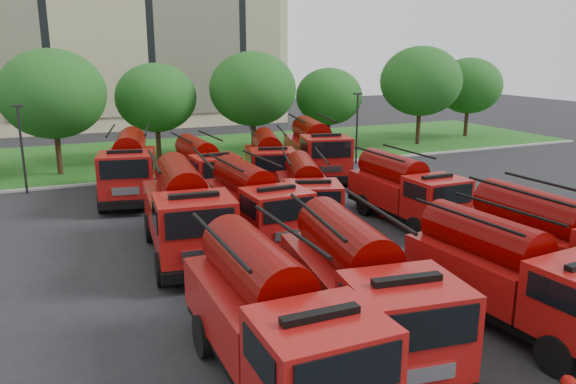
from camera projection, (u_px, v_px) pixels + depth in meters
name	position (u px, v px, depth m)	size (l,w,h in m)	color
ground	(313.00, 271.00, 21.20)	(140.00, 140.00, 0.00)	black
lawn	(167.00, 155.00, 44.24)	(70.00, 16.00, 0.12)	#1C4412
curb	(193.00, 175.00, 37.05)	(70.00, 0.30, 0.14)	gray
apartment_building	(137.00, 8.00, 61.39)	(30.00, 14.18, 25.00)	beige
tree_2	(53.00, 94.00, 35.81)	(6.72, 6.72, 8.22)	#382314
tree_3	(156.00, 98.00, 40.93)	(5.88, 5.88, 7.19)	#382314
tree_4	(253.00, 89.00, 42.20)	(6.55, 6.55, 8.01)	#382314
tree_5	(329.00, 97.00, 46.04)	(5.46, 5.46, 6.68)	#382314
tree_6	(421.00, 81.00, 47.56)	(6.89, 6.89, 8.42)	#382314
tree_7	(469.00, 86.00, 52.23)	(6.05, 6.05, 7.39)	#382314
lamp_post_0	(21.00, 144.00, 31.82)	(0.60, 0.25, 5.11)	black
lamp_post_1	(357.00, 124.00, 40.42)	(0.60, 0.25, 5.11)	black
fire_truck_0	(272.00, 318.00, 13.71)	(2.83, 7.65, 3.48)	black
fire_truck_1	(361.00, 287.00, 15.53)	(3.64, 7.92, 3.48)	black
fire_truck_2	(509.00, 274.00, 16.75)	(3.03, 7.21, 3.20)	black
fire_truck_3	(558.00, 245.00, 19.02)	(2.92, 7.46, 3.35)	black
fire_truck_4	(185.00, 211.00, 22.50)	(3.56, 8.21, 3.63)	black
fire_truck_5	(253.00, 203.00, 24.45)	(2.87, 7.25, 3.25)	black
fire_truck_6	(306.00, 194.00, 26.18)	(4.36, 7.21, 3.11)	black
fire_truck_7	(405.00, 190.00, 26.86)	(2.63, 6.97, 3.15)	black
fire_truck_8	(130.00, 166.00, 31.17)	(4.25, 8.26, 3.59)	black
fire_truck_9	(202.00, 168.00, 31.91)	(2.76, 7.01, 3.15)	black
fire_truck_10	(269.00, 161.00, 33.41)	(4.36, 7.57, 3.27)	black
fire_truck_11	(315.00, 149.00, 36.34)	(4.42, 8.39, 3.64)	black
firefighter_4	(182.00, 269.00, 21.41)	(0.88, 0.58, 1.81)	black
firefighter_5	(386.00, 216.00, 28.09)	(1.80, 0.78, 1.94)	#B7140E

